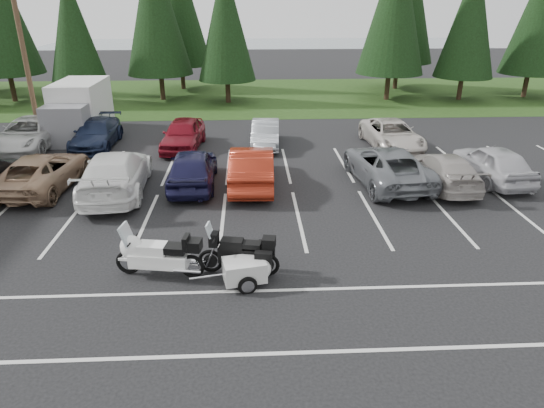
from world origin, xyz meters
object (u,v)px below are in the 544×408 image
Objects in this scene: car_near_4 at (192,168)px; car_far_0 at (29,134)px; car_near_2 at (42,172)px; utility_pole at (24,51)px; touring_motorcycle at (158,251)px; car_near_3 at (116,173)px; car_near_7 at (444,170)px; car_far_4 at (392,135)px; car_far_1 at (96,134)px; cargo_trailer at (244,272)px; car_far_2 at (183,134)px; adventure_motorcycle at (238,249)px; car_near_8 at (493,163)px; car_far_3 at (265,134)px; box_truck at (76,111)px; car_near_5 at (252,166)px; car_near_6 at (387,165)px.

car_near_4 is 10.73m from car_far_0.
car_far_0 reaches higher than car_near_2.
utility_pole reaches higher than touring_motorcycle.
car_near_4 is at bearing -172.32° from car_near_3.
car_near_7 is 5.54m from car_far_4.
car_near_2 reaches higher than car_far_1.
cargo_trailer is (-7.57, -12.67, -0.32)m from car_far_4.
adventure_motorcycle reaches higher than car_far_2.
car_far_0 is (-2.90, 5.89, 0.03)m from car_near_2.
car_near_3 is at bearing -68.95° from car_far_1.
car_near_8 is at bearing 179.67° from car_near_4.
car_near_4 is (2.97, 0.61, -0.04)m from car_near_3.
car_far_3 is (12.17, -0.23, -0.10)m from car_far_0.
car_far_0 is 1.09× the size of car_far_4.
car_near_4 reaches higher than adventure_motorcycle.
car_far_3 is (6.18, 6.27, -0.18)m from car_near_3.
box_truck is 6.69m from car_far_2.
car_near_4 is 10.39m from car_near_7.
box_truck is 0.97× the size of car_near_3.
car_near_5 is at bearing 178.37° from car_near_4.
adventure_motorcycle is at bearing -58.85° from box_truck.
car_near_2 is at bearing -145.34° from car_far_3.
utility_pole is at bearing 137.38° from adventure_motorcycle.
box_truck is 1.07× the size of car_near_2.
car_near_6 is 1.20× the size of car_near_7.
car_near_4 reaches higher than car_near_8.
car_near_3 is 2.25× the size of adventure_motorcycle.
car_far_2 reaches higher than car_near_2.
car_near_2 is 3.16m from car_near_3.
car_far_3 is (10.35, -2.36, -0.79)m from box_truck.
utility_pole is 3.85m from box_truck.
car_far_0 is (-5.99, 6.51, -0.07)m from car_near_3.
car_near_5 is 8.88m from car_far_4.
utility_pole reaches higher than car_far_1.
car_near_7 is 0.85× the size of car_far_0.
car_near_7 is 1.03× the size of car_near_8.
car_far_2 is 1.60× the size of touring_motorcycle.
utility_pole is 1.79× the size of car_far_4.
car_near_6 is 18.05m from car_far_0.
car_far_2 is at bearing 174.49° from car_far_4.
car_far_0 is 3.38m from car_far_1.
car_far_2 is at bearing -27.45° from car_near_7.
car_near_4 is 7.34m from adventure_motorcycle.
car_near_3 is 6.32m from car_far_2.
car_near_6 reaches higher than car_far_3.
touring_motorcycle is (-2.67, -7.00, -0.04)m from car_near_5.
car_near_2 is 1.13× the size of car_near_7.
touring_motorcycle is at bearing 154.83° from cargo_trailer.
car_near_2 is at bearing -5.45° from car_near_6.
car_near_5 is 1.77× the size of touring_motorcycle.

